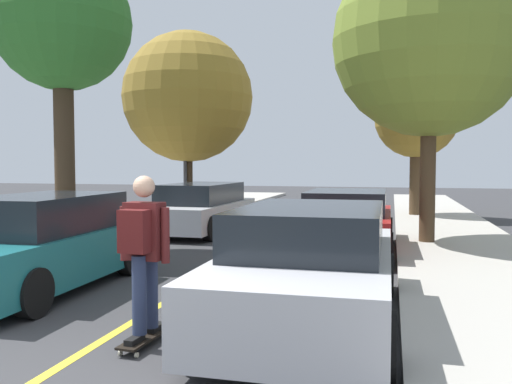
{
  "coord_description": "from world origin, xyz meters",
  "views": [
    {
      "loc": [
        3.06,
        -3.66,
        1.95
      ],
      "look_at": [
        0.08,
        7.98,
        1.29
      ],
      "focal_mm": 37.42,
      "sensor_mm": 36.0,
      "label": 1
    }
  ],
  "objects_px": {
    "skateboard": "(146,338)",
    "skateboarder": "(143,246)",
    "parked_car_left_nearest": "(42,244)",
    "fire_hydrant": "(22,241)",
    "parked_car_right_near": "(347,222)",
    "street_tree_right_near": "(416,117)",
    "parked_car_left_near": "(202,208)",
    "parked_car_right_nearest": "(311,267)",
    "street_tree_left_nearest": "(62,25)",
    "streetlamp": "(185,132)",
    "street_tree_left_near": "(188,97)",
    "street_tree_right_nearest": "(430,40)"
  },
  "relations": [
    {
      "from": "skateboard",
      "to": "street_tree_right_nearest",
      "type": "bearing_deg",
      "value": 66.68
    },
    {
      "from": "street_tree_left_nearest",
      "to": "fire_hydrant",
      "type": "xyz_separation_m",
      "value": [
        0.23,
        -1.73,
        -4.42
      ]
    },
    {
      "from": "fire_hydrant",
      "to": "parked_car_left_nearest",
      "type": "bearing_deg",
      "value": -43.71
    },
    {
      "from": "parked_car_right_near",
      "to": "skateboard",
      "type": "distance_m",
      "value": 6.79
    },
    {
      "from": "parked_car_right_near",
      "to": "parked_car_right_nearest",
      "type": "bearing_deg",
      "value": -90.0
    },
    {
      "from": "parked_car_right_near",
      "to": "skateboarder",
      "type": "xyz_separation_m",
      "value": [
        -1.59,
        -6.61,
        0.41
      ]
    },
    {
      "from": "street_tree_right_near",
      "to": "streetlamp",
      "type": "bearing_deg",
      "value": -164.09
    },
    {
      "from": "parked_car_left_near",
      "to": "parked_car_right_near",
      "type": "bearing_deg",
      "value": -29.3
    },
    {
      "from": "parked_car_right_near",
      "to": "street_tree_right_near",
      "type": "xyz_separation_m",
      "value": [
        1.73,
        7.72,
        2.88
      ]
    },
    {
      "from": "parked_car_right_near",
      "to": "street_tree_left_near",
      "type": "xyz_separation_m",
      "value": [
        -5.97,
        5.76,
        3.56
      ]
    },
    {
      "from": "street_tree_left_near",
      "to": "street_tree_right_near",
      "type": "xyz_separation_m",
      "value": [
        7.7,
        1.96,
        -0.68
      ]
    },
    {
      "from": "parked_car_left_nearest",
      "to": "fire_hydrant",
      "type": "distance_m",
      "value": 2.09
    },
    {
      "from": "fire_hydrant",
      "to": "parked_car_right_nearest",
      "type": "bearing_deg",
      "value": -20.44
    },
    {
      "from": "parked_car_right_near",
      "to": "streetlamp",
      "type": "distance_m",
      "value": 8.49
    },
    {
      "from": "parked_car_left_near",
      "to": "parked_car_right_near",
      "type": "xyz_separation_m",
      "value": [
        4.25,
        -2.38,
        -0.02
      ]
    },
    {
      "from": "parked_car_left_near",
      "to": "skateboarder",
      "type": "height_order",
      "value": "skateboarder"
    },
    {
      "from": "parked_car_left_near",
      "to": "street_tree_left_nearest",
      "type": "bearing_deg",
      "value": -114.01
    },
    {
      "from": "street_tree_right_nearest",
      "to": "streetlamp",
      "type": "relative_size",
      "value": 1.37
    },
    {
      "from": "parked_car_left_nearest",
      "to": "street_tree_left_nearest",
      "type": "height_order",
      "value": "street_tree_left_nearest"
    },
    {
      "from": "parked_car_right_nearest",
      "to": "fire_hydrant",
      "type": "relative_size",
      "value": 6.47
    },
    {
      "from": "parked_car_left_near",
      "to": "parked_car_right_nearest",
      "type": "relative_size",
      "value": 1.02
    },
    {
      "from": "street_tree_left_nearest",
      "to": "fire_hydrant",
      "type": "distance_m",
      "value": 4.76
    },
    {
      "from": "parked_car_right_nearest",
      "to": "parked_car_left_near",
      "type": "bearing_deg",
      "value": 118.72
    },
    {
      "from": "parked_car_right_near",
      "to": "street_tree_left_near",
      "type": "relative_size",
      "value": 0.67
    },
    {
      "from": "street_tree_left_nearest",
      "to": "skateboarder",
      "type": "distance_m",
      "value": 7.75
    },
    {
      "from": "parked_car_left_near",
      "to": "street_tree_left_near",
      "type": "relative_size",
      "value": 0.73
    },
    {
      "from": "skateboarder",
      "to": "street_tree_right_nearest",
      "type": "bearing_deg",
      "value": 66.76
    },
    {
      "from": "street_tree_left_nearest",
      "to": "skateboard",
      "type": "height_order",
      "value": "street_tree_left_nearest"
    },
    {
      "from": "parked_car_left_near",
      "to": "parked_car_right_nearest",
      "type": "height_order",
      "value": "parked_car_right_nearest"
    },
    {
      "from": "skateboarder",
      "to": "fire_hydrant",
      "type": "bearing_deg",
      "value": 140.81
    },
    {
      "from": "skateboard",
      "to": "street_tree_right_near",
      "type": "bearing_deg",
      "value": 76.95
    },
    {
      "from": "street_tree_right_near",
      "to": "skateboarder",
      "type": "height_order",
      "value": "street_tree_right_near"
    },
    {
      "from": "street_tree_left_nearest",
      "to": "skateboarder",
      "type": "bearing_deg",
      "value": -49.45
    },
    {
      "from": "fire_hydrant",
      "to": "streetlamp",
      "type": "relative_size",
      "value": 0.14
    },
    {
      "from": "street_tree_left_near",
      "to": "skateboarder",
      "type": "distance_m",
      "value": 13.5
    },
    {
      "from": "parked_car_right_nearest",
      "to": "parked_car_right_near",
      "type": "height_order",
      "value": "parked_car_right_nearest"
    },
    {
      "from": "parked_car_left_nearest",
      "to": "street_tree_right_near",
      "type": "distance_m",
      "value": 14.04
    },
    {
      "from": "street_tree_left_near",
      "to": "streetlamp",
      "type": "xyz_separation_m",
      "value": [
        -0.02,
        -0.24,
        -1.2
      ]
    },
    {
      "from": "streetlamp",
      "to": "street_tree_left_near",
      "type": "bearing_deg",
      "value": 84.18
    },
    {
      "from": "street_tree_right_near",
      "to": "skateboard",
      "type": "xyz_separation_m",
      "value": [
        -3.31,
        -14.3,
        -3.45
      ]
    },
    {
      "from": "skateboard",
      "to": "parked_car_left_near",
      "type": "bearing_deg",
      "value": 106.51
    },
    {
      "from": "street_tree_right_near",
      "to": "skateboarder",
      "type": "relative_size",
      "value": 2.85
    },
    {
      "from": "parked_car_right_near",
      "to": "street_tree_left_near",
      "type": "height_order",
      "value": "street_tree_left_near"
    },
    {
      "from": "street_tree_right_nearest",
      "to": "street_tree_right_near",
      "type": "height_order",
      "value": "street_tree_right_nearest"
    },
    {
      "from": "parked_car_right_nearest",
      "to": "parked_car_right_near",
      "type": "xyz_separation_m",
      "value": [
        0.0,
        5.37,
        -0.03
      ]
    },
    {
      "from": "street_tree_right_near",
      "to": "skateboarder",
      "type": "bearing_deg",
      "value": -103.03
    },
    {
      "from": "skateboard",
      "to": "skateboarder",
      "type": "relative_size",
      "value": 0.5
    },
    {
      "from": "parked_car_right_near",
      "to": "fire_hydrant",
      "type": "xyz_separation_m",
      "value": [
        -5.75,
        -3.22,
        -0.17
      ]
    },
    {
      "from": "parked_car_left_near",
      "to": "parked_car_right_nearest",
      "type": "distance_m",
      "value": 8.83
    },
    {
      "from": "parked_car_left_nearest",
      "to": "street_tree_right_near",
      "type": "height_order",
      "value": "street_tree_right_near"
    }
  ]
}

